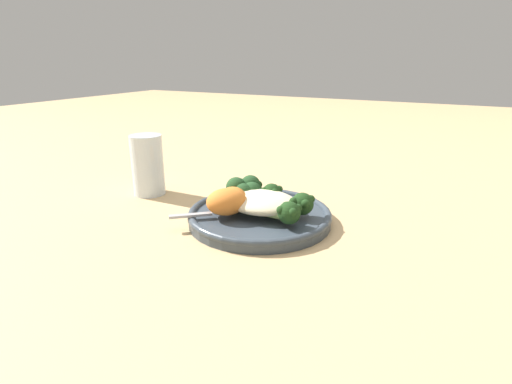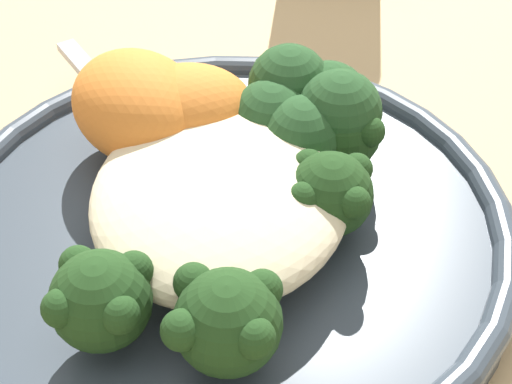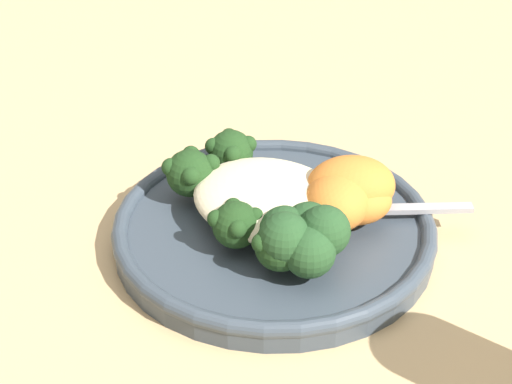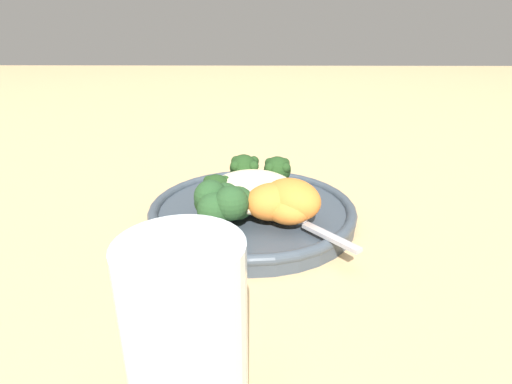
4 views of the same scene
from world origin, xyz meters
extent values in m
plane|color=tan|center=(0.00, 0.00, 0.00)|extent=(4.00, 4.00, 0.00)
cylinder|color=#38424C|center=(-0.01, 0.00, 0.01)|extent=(0.23, 0.23, 0.02)
torus|color=#38424C|center=(-0.01, 0.00, 0.02)|extent=(0.24, 0.24, 0.01)
ellipsoid|color=beige|center=(-0.01, 0.00, 0.04)|extent=(0.12, 0.10, 0.03)
ellipsoid|color=#9EBC66|center=(0.01, -0.02, 0.03)|extent=(0.10, 0.04, 0.02)
sphere|color=#1E3D19|center=(0.05, -0.03, 0.04)|extent=(0.03, 0.03, 0.03)
sphere|color=#1E3D19|center=(0.06, -0.02, 0.05)|extent=(0.01, 0.01, 0.01)
sphere|color=#1E3D19|center=(0.04, -0.02, 0.05)|extent=(0.01, 0.01, 0.01)
sphere|color=#1E3D19|center=(0.04, -0.04, 0.05)|extent=(0.01, 0.01, 0.01)
sphere|color=#1E3D19|center=(0.06, -0.04, 0.05)|extent=(0.01, 0.01, 0.01)
ellipsoid|color=#9EBC66|center=(0.01, 0.00, 0.03)|extent=(0.10, 0.04, 0.02)
sphere|color=#1E3D19|center=(0.06, 0.01, 0.04)|extent=(0.04, 0.04, 0.04)
sphere|color=#1E3D19|center=(0.07, 0.02, 0.05)|extent=(0.01, 0.01, 0.01)
sphere|color=#1E3D19|center=(0.05, 0.02, 0.05)|extent=(0.01, 0.01, 0.01)
sphere|color=#1E3D19|center=(0.05, 0.00, 0.05)|extent=(0.01, 0.01, 0.01)
sphere|color=#1E3D19|center=(0.07, 0.00, 0.05)|extent=(0.01, 0.01, 0.01)
ellipsoid|color=#9EBC66|center=(-0.02, 0.01, 0.03)|extent=(0.03, 0.07, 0.01)
sphere|color=#1E3D19|center=(-0.01, 0.04, 0.04)|extent=(0.03, 0.03, 0.03)
sphere|color=#1E3D19|center=(0.00, 0.05, 0.04)|extent=(0.01, 0.01, 0.01)
sphere|color=#1E3D19|center=(-0.02, 0.05, 0.04)|extent=(0.01, 0.01, 0.01)
sphere|color=#1E3D19|center=(-0.02, 0.03, 0.04)|extent=(0.01, 0.01, 0.01)
sphere|color=#1E3D19|center=(0.00, 0.03, 0.04)|extent=(0.01, 0.01, 0.01)
ellipsoid|color=#9EBC66|center=(-0.04, 0.02, 0.03)|extent=(0.04, 0.06, 0.02)
sphere|color=#1E3D19|center=(-0.05, 0.04, 0.04)|extent=(0.03, 0.03, 0.03)
sphere|color=#1E3D19|center=(-0.04, 0.05, 0.05)|extent=(0.01, 0.01, 0.01)
sphere|color=#1E3D19|center=(-0.06, 0.04, 0.05)|extent=(0.01, 0.01, 0.01)
sphere|color=#1E3D19|center=(-0.04, 0.03, 0.05)|extent=(0.01, 0.01, 0.01)
ellipsoid|color=orange|center=(-0.05, -0.04, 0.04)|extent=(0.08, 0.08, 0.04)
ellipsoid|color=orange|center=(-0.06, -0.04, 0.04)|extent=(0.06, 0.06, 0.03)
ellipsoid|color=orange|center=(-0.05, -0.02, 0.04)|extent=(0.06, 0.07, 0.04)
sphere|color=#234723|center=(-0.04, 0.03, 0.04)|extent=(0.04, 0.04, 0.04)
sphere|color=#234723|center=(-0.05, 0.04, 0.05)|extent=(0.04, 0.04, 0.04)
sphere|color=#234723|center=(-0.07, 0.04, 0.04)|extent=(0.04, 0.04, 0.04)
sphere|color=#234723|center=(-0.07, 0.02, 0.05)|extent=(0.04, 0.04, 0.04)
sphere|color=#234723|center=(-0.05, 0.01, 0.04)|extent=(0.04, 0.04, 0.04)
cube|color=#A3A3A8|center=(-0.09, -0.08, 0.02)|extent=(0.06, 0.05, 0.00)
ellipsoid|color=#A3A3A8|center=(-0.05, -0.04, 0.03)|extent=(0.05, 0.05, 0.01)
cylinder|color=silver|center=(-0.27, 0.03, 0.06)|extent=(0.06, 0.06, 0.12)
camera|label=1|loc=(0.27, -0.54, 0.26)|focal=28.00mm
camera|label=2|loc=(0.23, 0.04, 0.26)|focal=60.00mm
camera|label=3|loc=(-0.31, 0.41, 0.38)|focal=60.00mm
camera|label=4|loc=(-0.43, -0.01, 0.21)|focal=28.00mm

